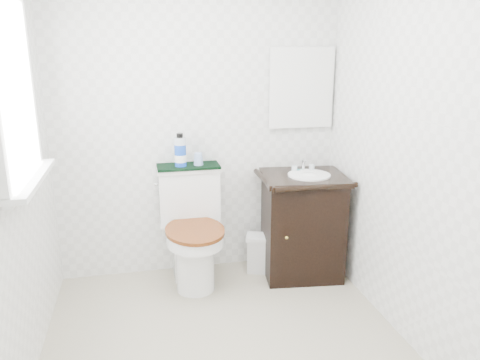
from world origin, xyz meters
name	(u,v)px	position (x,y,z in m)	size (l,w,h in m)	color
floor	(230,354)	(0.00, 0.00, 0.00)	(2.40, 2.40, 0.00)	#ACA88B
wall_back	(198,123)	(0.00, 1.20, 1.20)	(2.40, 2.40, 0.00)	white
wall_front	(309,253)	(0.00, -1.20, 1.20)	(2.40, 2.40, 0.00)	white
wall_left	(2,170)	(-1.10, 0.00, 1.20)	(2.40, 2.40, 0.00)	white
wall_right	(416,149)	(1.10, 0.00, 1.20)	(2.40, 2.40, 0.00)	white
window	(11,90)	(-1.07, 0.25, 1.55)	(0.02, 0.70, 0.90)	white
mirror	(301,88)	(0.82, 1.18, 1.45)	(0.50, 0.02, 0.60)	silver
toilet	(192,235)	(-0.10, 0.96, 0.38)	(0.48, 0.66, 0.88)	white
vanity	(302,223)	(0.77, 0.90, 0.43)	(0.68, 0.60, 0.92)	black
trash_bin	(260,253)	(0.45, 1.01, 0.16)	(0.26, 0.23, 0.31)	silver
towel	(188,166)	(-0.10, 1.09, 0.89)	(0.47, 0.22, 0.02)	black
mouthwash_bottle	(180,151)	(-0.15, 1.07, 1.01)	(0.09, 0.09, 0.25)	blue
cup	(198,159)	(-0.02, 1.08, 0.95)	(0.07, 0.07, 0.09)	#85A5DA
soap_bar	(297,170)	(0.75, 1.01, 0.83)	(0.07, 0.05, 0.02)	#19747C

